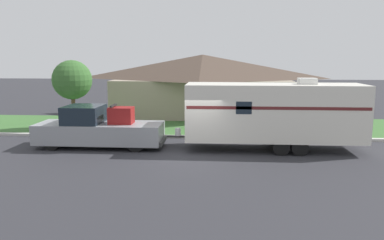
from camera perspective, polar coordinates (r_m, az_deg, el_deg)
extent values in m
plane|color=#2D2D33|center=(16.89, 0.26, -5.51)|extent=(120.00, 120.00, 0.00)
cube|color=beige|center=(20.51, 0.98, -2.61)|extent=(80.00, 0.30, 0.14)
cube|color=#3D6B33|center=(24.10, 1.48, -0.92)|extent=(80.00, 7.00, 0.03)
cube|color=gray|center=(29.30, 1.61, 3.64)|extent=(12.86, 7.48, 2.76)
pyramid|color=#4C3D33|center=(29.15, 1.63, 8.14)|extent=(13.89, 8.08, 1.83)
cube|color=#4C3828|center=(25.66, 1.23, 2.06)|extent=(1.00, 0.06, 2.10)
cylinder|color=black|center=(19.06, -20.59, -3.09)|extent=(0.84, 0.28, 0.84)
cylinder|color=black|center=(20.60, -18.60, -2.07)|extent=(0.84, 0.28, 0.84)
cylinder|color=black|center=(17.75, -8.58, -3.48)|extent=(0.84, 0.28, 0.84)
cylinder|color=black|center=(19.40, -7.46, -2.35)|extent=(0.84, 0.28, 0.84)
cube|color=gray|center=(19.50, -17.69, -1.79)|extent=(3.39, 2.08, 0.96)
cube|color=#19232D|center=(19.13, -16.13, 0.83)|extent=(1.76, 1.92, 0.86)
cube|color=gray|center=(18.57, -8.85, -2.00)|extent=(2.76, 2.08, 0.96)
cube|color=#333333|center=(18.38, -4.43, -3.17)|extent=(0.12, 1.87, 0.20)
cube|color=maroon|center=(18.57, -10.74, 0.70)|extent=(1.15, 0.87, 0.80)
cube|color=black|center=(18.60, -11.88, 2.17)|extent=(0.10, 0.96, 0.08)
cylinder|color=black|center=(17.40, 13.44, -4.05)|extent=(0.75, 0.22, 0.75)
cylinder|color=black|center=(19.38, 12.49, -2.63)|extent=(0.75, 0.22, 0.75)
cylinder|color=black|center=(17.55, 16.12, -4.04)|extent=(0.75, 0.22, 0.75)
cylinder|color=black|center=(19.52, 14.90, -2.64)|extent=(0.75, 0.22, 0.75)
cube|color=silver|center=(18.09, 12.35, 1.23)|extent=(8.25, 2.33, 2.63)
cube|color=#5B1E1E|center=(16.90, 12.94, 1.76)|extent=(8.08, 0.01, 0.14)
cube|color=#383838|center=(18.24, -2.31, -2.53)|extent=(0.99, 0.12, 0.10)
cylinder|color=silver|center=(18.19, -2.17, -1.82)|extent=(0.28, 0.28, 0.36)
cube|color=silver|center=(18.21, 17.16, 5.68)|extent=(0.80, 0.68, 0.28)
cube|color=#19232D|center=(16.73, 7.91, 1.83)|extent=(0.70, 0.01, 0.56)
cylinder|color=brown|center=(22.63, -17.41, -0.56)|extent=(0.09, 0.09, 1.18)
cube|color=black|center=(22.52, -17.50, 1.20)|extent=(0.48, 0.20, 0.22)
cylinder|color=brown|center=(24.06, -17.57, 1.18)|extent=(0.24, 0.24, 2.15)
sphere|color=#38662D|center=(23.87, -17.80, 5.85)|extent=(2.38, 2.38, 2.38)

